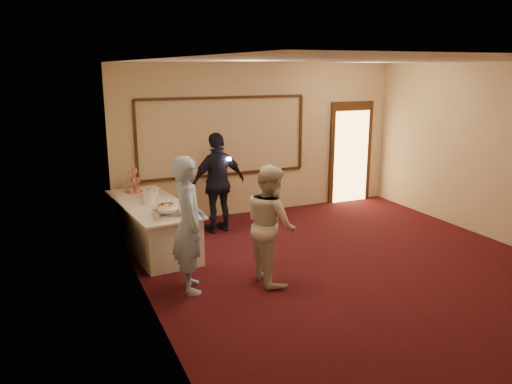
% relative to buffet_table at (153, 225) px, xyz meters
% --- Properties ---
extents(floor, '(7.00, 7.00, 0.00)m').
position_rel_buffet_table_xyz_m(floor, '(2.53, -2.20, -0.39)').
color(floor, black).
rests_on(floor, ground).
extents(room_walls, '(6.04, 7.04, 3.02)m').
position_rel_buffet_table_xyz_m(room_walls, '(2.53, -2.20, 1.64)').
color(room_walls, beige).
rests_on(room_walls, floor).
extents(wall_molding, '(3.45, 0.04, 1.55)m').
position_rel_buffet_table_xyz_m(wall_molding, '(1.73, 1.27, 1.21)').
color(wall_molding, '#361F10').
rests_on(wall_molding, room_walls).
extents(doorway, '(1.05, 0.07, 2.20)m').
position_rel_buffet_table_xyz_m(doorway, '(4.68, 1.25, 0.69)').
color(doorway, '#361F10').
rests_on(doorway, floor).
extents(buffet_table, '(1.19, 2.52, 0.77)m').
position_rel_buffet_table_xyz_m(buffet_table, '(0.00, 0.00, 0.00)').
color(buffet_table, white).
rests_on(buffet_table, floor).
extents(pavlova_tray, '(0.36, 0.52, 0.19)m').
position_rel_buffet_table_xyz_m(pavlova_tray, '(0.06, -0.84, 0.46)').
color(pavlova_tray, silver).
rests_on(pavlova_tray, buffet_table).
extents(cupcake_stand, '(0.32, 0.32, 0.47)m').
position_rel_buffet_table_xyz_m(cupcake_stand, '(-0.12, 0.88, 0.55)').
color(cupcake_stand, '#E75B76').
rests_on(cupcake_stand, buffet_table).
extents(plate_stack_a, '(0.20, 0.20, 0.17)m').
position_rel_buffet_table_xyz_m(plate_stack_a, '(-0.02, 0.01, 0.47)').
color(plate_stack_a, white).
rests_on(plate_stack_a, buffet_table).
extents(plate_stack_b, '(0.21, 0.21, 0.17)m').
position_rel_buffet_table_xyz_m(plate_stack_b, '(0.11, 0.36, 0.47)').
color(plate_stack_b, white).
rests_on(plate_stack_b, buffet_table).
extents(tart, '(0.27, 0.27, 0.05)m').
position_rel_buffet_table_xyz_m(tart, '(0.15, -0.37, 0.41)').
color(tart, white).
rests_on(tart, buffet_table).
extents(man, '(0.52, 0.72, 1.83)m').
position_rel_buffet_table_xyz_m(man, '(0.12, -1.79, 0.53)').
color(man, '#98BDEF').
rests_on(man, floor).
extents(woman, '(0.63, 0.80, 1.65)m').
position_rel_buffet_table_xyz_m(woman, '(1.23, -1.95, 0.44)').
color(woman, silver).
rests_on(woman, floor).
extents(guest, '(1.12, 0.63, 1.81)m').
position_rel_buffet_table_xyz_m(guest, '(1.29, 0.38, 0.52)').
color(guest, black).
rests_on(guest, floor).
extents(camera_flash, '(0.07, 0.04, 0.05)m').
position_rel_buffet_table_xyz_m(camera_flash, '(1.43, 0.21, 0.97)').
color(camera_flash, white).
rests_on(camera_flash, guest).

